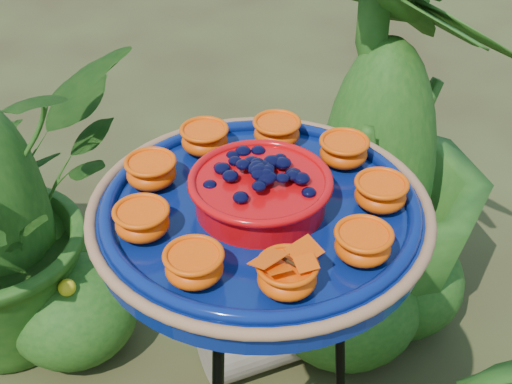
# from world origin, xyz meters

# --- Properties ---
(feeder_dish) EXTENTS (0.52, 0.52, 0.10)m
(feeder_dish) POSITION_xyz_m (-0.01, -0.14, 0.89)
(feeder_dish) COLOR #071759
(feeder_dish) RESTS_ON tripod_stand
(driftwood_log) EXTENTS (0.54, 0.22, 0.18)m
(driftwood_log) POSITION_xyz_m (0.27, 0.35, 0.09)
(driftwood_log) COLOR gray
(driftwood_log) RESTS_ON ground
(shrub_back_right) EXTENTS (0.79, 0.79, 1.05)m
(shrub_back_right) POSITION_xyz_m (0.51, 0.47, 0.52)
(shrub_back_right) COLOR #184412
(shrub_back_right) RESTS_ON ground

